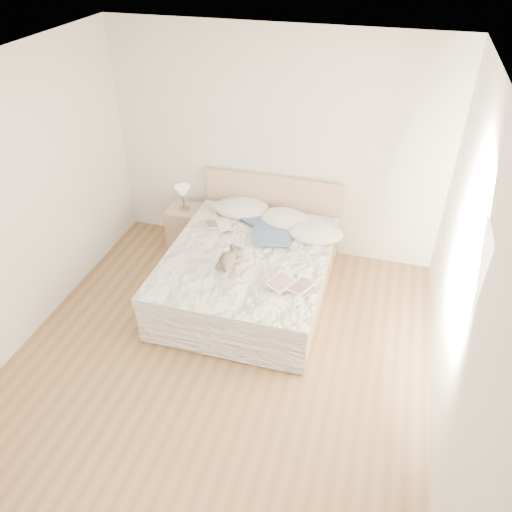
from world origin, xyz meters
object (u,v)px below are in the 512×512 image
at_px(photo_book, 218,226).
at_px(teddy_bear, 228,264).
at_px(table_lamp, 183,193).
at_px(nightstand, 187,227).
at_px(childrens_book, 291,285).
at_px(bed, 250,270).

height_order(photo_book, teddy_bear, teddy_bear).
bearing_deg(photo_book, table_lamp, 113.05).
bearing_deg(nightstand, childrens_book, -37.16).
xyz_separation_m(table_lamp, childrens_book, (1.63, -1.21, -0.15)).
relative_size(nightstand, teddy_bear, 1.80).
height_order(bed, photo_book, bed).
height_order(nightstand, childrens_book, childrens_book).
bearing_deg(childrens_book, bed, 162.84).
bearing_deg(photo_book, childrens_book, -73.15).
distance_m(photo_book, childrens_book, 1.35).
bearing_deg(bed, teddy_bear, -106.83).
relative_size(bed, childrens_book, 5.17).
relative_size(nightstand, photo_book, 1.82).
xyz_separation_m(nightstand, table_lamp, (-0.01, -0.02, 0.50)).
bearing_deg(teddy_bear, photo_book, 127.83).
xyz_separation_m(photo_book, childrens_book, (1.06, -0.84, 0.00)).
height_order(table_lamp, childrens_book, table_lamp).
distance_m(nightstand, table_lamp, 0.50).
bearing_deg(photo_book, bed, -67.60).
height_order(table_lamp, photo_book, table_lamp).
xyz_separation_m(nightstand, photo_book, (0.57, -0.39, 0.35)).
xyz_separation_m(bed, nightstand, (-1.05, 0.70, -0.03)).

